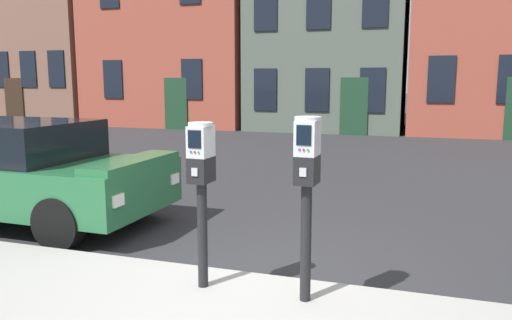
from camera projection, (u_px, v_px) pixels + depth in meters
name	position (u px, v px, depth m)	size (l,w,h in m)	color
ground_plane	(237.00, 293.00, 4.71)	(160.00, 160.00, 0.00)	#28282B
parking_meter_near_kerb	(201.00, 175.00, 4.37)	(0.23, 0.26, 1.48)	black
parking_meter_twin_adjacent	(307.00, 176.00, 4.08)	(0.23, 0.26, 1.55)	black
parked_car_dark_hatchback	(9.00, 169.00, 7.07)	(4.45, 1.91, 1.42)	#236038
townhouse_orange_brick	(185.00, 2.00, 23.27)	(7.34, 6.75, 11.14)	brown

